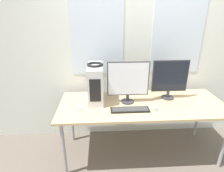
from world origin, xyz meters
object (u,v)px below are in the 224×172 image
Objects in this scene: cell_phone at (80,107)px; mouse at (155,108)px; keyboard at (130,110)px; pc_tower at (96,83)px; headphones at (95,64)px; monitor_right_near at (170,78)px; monitor_main at (128,80)px.

mouse is at bearing -1.96° from cell_phone.
mouse is at bearing 5.54° from keyboard.
pc_tower is 0.24m from headphones.
headphones reaches higher than cell_phone.
keyboard is at bearing -37.94° from pc_tower.
headphones is at bearing 179.64° from monitor_right_near.
headphones is 0.38× the size of monitor_main.
monitor_main reaches higher than headphones.
mouse reaches higher than keyboard.
monitor_right_near is (0.94, -0.01, 0.05)m from pc_tower.
headphones is at bearing 158.09° from mouse.
monitor_main is at bearing -13.09° from pc_tower.
monitor_right_near is (0.94, -0.01, -0.19)m from headphones.
monitor_right_near is 3.82× the size of cell_phone.
monitor_main is 3.91× the size of cell_phone.
pc_tower reaches higher than mouse.
cell_phone is (-1.13, -0.19, -0.28)m from monitor_right_near.
keyboard is (0.40, -0.31, -0.22)m from pc_tower.
monitor_right_near is at bearing -0.31° from pc_tower.
monitor_right_near is at bearing 12.95° from cell_phone.
mouse is at bearing -131.76° from monitor_right_near.
mouse is (0.70, -0.28, -0.46)m from headphones.
cell_phone is at bearing -170.40° from monitor_right_near.
keyboard is (0.00, -0.22, -0.28)m from monitor_main.
monitor_right_near is (0.55, 0.09, -0.01)m from monitor_main.
headphones reaches higher than pc_tower.
headphones is (0.00, 0.00, 0.24)m from pc_tower.
pc_tower is 0.55m from keyboard.
keyboard is at bearing -7.42° from cell_phone.
pc_tower reaches higher than cell_phone.
keyboard is (0.40, -0.31, -0.46)m from headphones.
pc_tower is 1.05× the size of keyboard.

